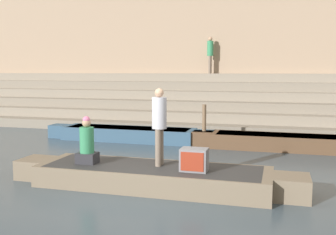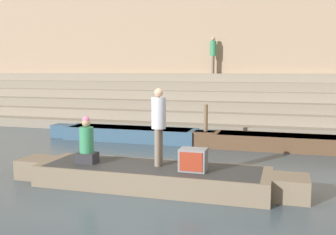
% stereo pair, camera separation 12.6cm
% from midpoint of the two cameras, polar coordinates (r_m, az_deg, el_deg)
% --- Properties ---
extents(ground_plane, '(120.00, 120.00, 0.00)m').
position_cam_midpoint_polar(ground_plane, '(7.72, -4.53, -11.66)').
color(ground_plane, '#3D4C56').
extents(ghat_steps, '(36.00, 4.59, 2.32)m').
position_cam_midpoint_polar(ghat_steps, '(17.61, 7.37, 1.50)').
color(ghat_steps, gray).
rests_on(ghat_steps, ground).
extents(back_wall, '(34.20, 1.28, 7.72)m').
position_cam_midpoint_polar(back_wall, '(19.82, 8.49, 10.72)').
color(back_wall, tan).
rests_on(back_wall, ground).
extents(rowboat_main, '(6.30, 1.56, 0.44)m').
position_cam_midpoint_polar(rowboat_main, '(8.38, -2.70, -8.47)').
color(rowboat_main, '#756651').
rests_on(rowboat_main, ground).
extents(person_standing, '(0.31, 0.31, 1.64)m').
position_cam_midpoint_polar(person_standing, '(8.25, -1.70, -0.52)').
color(person_standing, '#756656').
rests_on(person_standing, rowboat_main).
extents(person_rowing, '(0.43, 0.34, 1.03)m').
position_cam_midpoint_polar(person_rowing, '(8.71, -12.09, -3.81)').
color(person_rowing, '#28282D').
rests_on(person_rowing, rowboat_main).
extents(tv_set, '(0.54, 0.40, 0.46)m').
position_cam_midpoint_polar(tv_set, '(7.93, 3.35, -6.13)').
color(tv_set, slate).
rests_on(tv_set, rowboat_main).
extents(moored_boat_shore, '(6.05, 1.09, 0.47)m').
position_cam_midpoint_polar(moored_boat_shore, '(13.88, -6.05, -2.35)').
color(moored_boat_shore, '#33516B').
rests_on(moored_boat_shore, ground).
extents(moored_boat_distant, '(5.82, 1.09, 0.47)m').
position_cam_midpoint_polar(moored_boat_distant, '(12.74, 16.27, -3.41)').
color(moored_boat_distant, brown).
rests_on(moored_boat_distant, ground).
extents(mooring_post, '(0.13, 0.13, 1.35)m').
position_cam_midpoint_polar(mooring_post, '(12.98, 4.99, -1.07)').
color(mooring_post, brown).
rests_on(mooring_post, ground).
extents(person_on_steps, '(0.29, 0.29, 1.72)m').
position_cam_midpoint_polar(person_on_steps, '(18.93, 5.96, 9.42)').
color(person_on_steps, '#756656').
rests_on(person_on_steps, ghat_steps).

